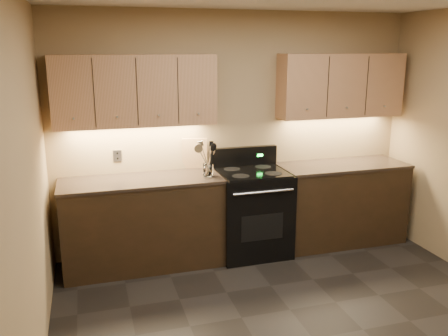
% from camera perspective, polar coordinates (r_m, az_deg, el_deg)
% --- Properties ---
extents(wall_back, '(4.00, 0.04, 2.60)m').
position_cam_1_polar(wall_back, '(5.26, 1.47, 4.29)').
color(wall_back, '#9D845C').
rests_on(wall_back, ground).
extents(wall_left, '(0.04, 4.00, 2.60)m').
position_cam_1_polar(wall_left, '(3.10, -23.21, -4.12)').
color(wall_left, '#9D845C').
rests_on(wall_left, ground).
extents(counter_left, '(1.62, 0.62, 0.93)m').
position_cam_1_polar(counter_left, '(4.97, -9.73, -6.50)').
color(counter_left, black).
rests_on(counter_left, ground).
extents(counter_right, '(1.46, 0.62, 0.93)m').
position_cam_1_polar(counter_right, '(5.67, 13.81, -4.07)').
color(counter_right, black).
rests_on(counter_right, ground).
extents(stove, '(0.76, 0.68, 1.14)m').
position_cam_1_polar(stove, '(5.20, 3.33, -5.20)').
color(stove, black).
rests_on(stove, ground).
extents(upper_cab_left, '(1.60, 0.30, 0.70)m').
position_cam_1_polar(upper_cab_left, '(4.82, -10.63, 9.13)').
color(upper_cab_left, tan).
rests_on(upper_cab_left, wall_back).
extents(upper_cab_right, '(1.44, 0.30, 0.70)m').
position_cam_1_polar(upper_cab_right, '(5.54, 13.86, 9.61)').
color(upper_cab_right, tan).
rests_on(upper_cab_right, wall_back).
extents(outlet_plate, '(0.08, 0.01, 0.12)m').
position_cam_1_polar(outlet_plate, '(5.05, -12.70, 1.44)').
color(outlet_plate, '#B2B5BA').
rests_on(outlet_plate, wall_back).
extents(utensil_crock, '(0.12, 0.12, 0.14)m').
position_cam_1_polar(utensil_crock, '(4.86, -1.91, -0.28)').
color(utensil_crock, white).
rests_on(utensil_crock, counter_left).
extents(cutting_board, '(0.27, 0.10, 0.34)m').
position_cam_1_polar(cutting_board, '(5.15, -3.54, 1.77)').
color(cutting_board, tan).
rests_on(cutting_board, counter_left).
extents(wooden_spoon, '(0.15, 0.10, 0.29)m').
position_cam_1_polar(wooden_spoon, '(4.81, -2.23, 0.75)').
color(wooden_spoon, tan).
rests_on(wooden_spoon, utensil_crock).
extents(black_spoon, '(0.11, 0.14, 0.35)m').
position_cam_1_polar(black_spoon, '(4.84, -1.89, 1.19)').
color(black_spoon, black).
rests_on(black_spoon, utensil_crock).
extents(black_turner, '(0.11, 0.13, 0.37)m').
position_cam_1_polar(black_turner, '(4.81, -1.65, 1.21)').
color(black_turner, black).
rests_on(black_turner, utensil_crock).
extents(steel_spatula, '(0.20, 0.11, 0.40)m').
position_cam_1_polar(steel_spatula, '(4.84, -1.66, 1.44)').
color(steel_spatula, silver).
rests_on(steel_spatula, utensil_crock).
extents(steel_skimmer, '(0.23, 0.10, 0.35)m').
position_cam_1_polar(steel_skimmer, '(4.82, -1.48, 1.13)').
color(steel_skimmer, silver).
rests_on(steel_skimmer, utensil_crock).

